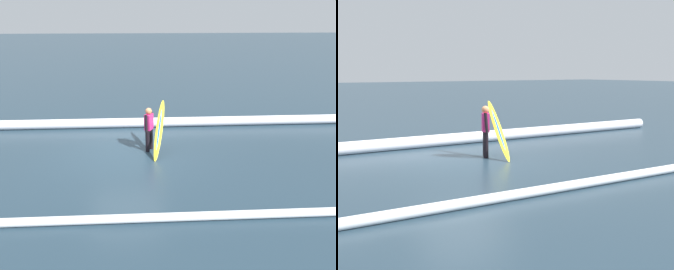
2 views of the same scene
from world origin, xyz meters
TOP-DOWN VIEW (x-y plane):
  - ground_plane at (0.00, 0.00)m, footprint 179.10×179.10m
  - surfer at (-0.85, -0.12)m, footprint 0.33×0.57m
  - surfboard at (-1.19, 0.04)m, footprint 0.62×1.78m
  - wave_crest_foreground at (0.41, -2.71)m, footprint 21.32×0.87m
  - wave_crest_midground at (-0.47, 4.14)m, footprint 16.68×0.65m

SIDE VIEW (x-z plane):
  - ground_plane at x=0.00m, z-range 0.00..0.00m
  - wave_crest_midground at x=-0.47m, z-range 0.00..0.20m
  - wave_crest_foreground at x=0.41m, z-range 0.00..0.39m
  - surfboard at x=-1.19m, z-range -0.02..1.60m
  - surfer at x=-0.85m, z-range 0.09..1.59m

